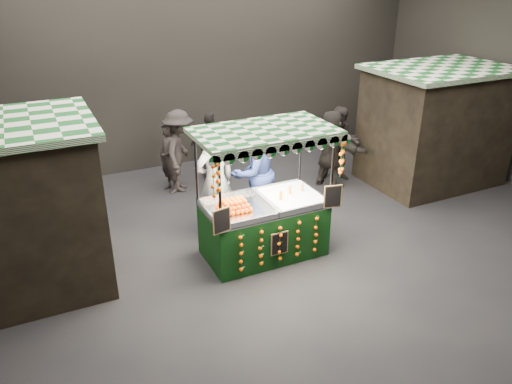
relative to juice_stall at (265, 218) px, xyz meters
name	(u,v)px	position (x,y,z in m)	size (l,w,h in m)	color
ground	(294,253)	(0.46, -0.21, -0.70)	(12.00, 12.00, 0.00)	black
market_hall	(301,54)	(0.46, -0.21, 2.69)	(12.10, 10.10, 5.05)	black
neighbour_stall_right	(435,125)	(4.86, 1.29, 0.61)	(3.00, 2.20, 2.60)	black
juice_stall	(265,218)	(0.00, 0.00, 0.00)	(2.31, 1.36, 2.24)	black
vendor_grey	(215,182)	(-0.50, 1.00, 0.36)	(0.83, 0.61, 2.12)	gray
vendor_blue	(254,172)	(0.34, 1.17, 0.34)	(1.19, 1.04, 2.08)	navy
shopper_1	(341,144)	(3.02, 2.22, 0.16)	(1.05, 0.98, 1.71)	#2A2322
shopper_2	(211,146)	(0.35, 3.48, 0.11)	(1.00, 0.86, 1.60)	black
shopper_3	(179,151)	(-0.46, 3.23, 0.21)	(1.13, 1.34, 1.81)	#2C2523
shopper_5	(331,149)	(2.61, 2.00, 0.18)	(1.12, 1.69, 1.75)	black
shopper_6	(169,157)	(-0.70, 3.26, 0.09)	(0.51, 0.65, 1.57)	#2A2422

